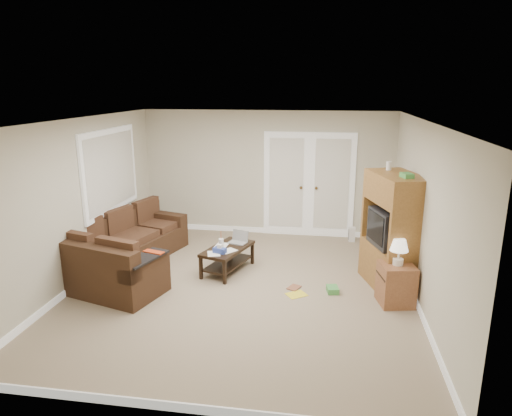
% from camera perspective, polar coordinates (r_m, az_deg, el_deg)
% --- Properties ---
extents(floor, '(5.50, 5.50, 0.00)m').
position_cam_1_polar(floor, '(6.98, -1.70, -10.02)').
color(floor, gray).
rests_on(floor, ground).
extents(ceiling, '(5.00, 5.50, 0.02)m').
position_cam_1_polar(ceiling, '(6.34, -1.88, 10.90)').
color(ceiling, white).
rests_on(ceiling, wall_back).
extents(wall_left, '(0.02, 5.50, 2.50)m').
position_cam_1_polar(wall_left, '(7.42, -21.13, 0.71)').
color(wall_left, beige).
rests_on(wall_left, floor).
extents(wall_right, '(0.02, 5.50, 2.50)m').
position_cam_1_polar(wall_right, '(6.58, 20.13, -0.93)').
color(wall_right, beige).
rests_on(wall_right, floor).
extents(wall_back, '(5.00, 0.02, 2.50)m').
position_cam_1_polar(wall_back, '(9.20, 1.35, 4.34)').
color(wall_back, beige).
rests_on(wall_back, floor).
extents(wall_front, '(5.00, 0.02, 2.50)m').
position_cam_1_polar(wall_front, '(4.04, -9.05, -10.14)').
color(wall_front, beige).
rests_on(wall_front, floor).
extents(baseboards, '(5.00, 5.50, 0.10)m').
position_cam_1_polar(baseboards, '(6.96, -1.71, -9.64)').
color(baseboards, white).
rests_on(baseboards, floor).
extents(french_doors, '(1.80, 0.05, 2.13)m').
position_cam_1_polar(french_doors, '(9.14, 6.61, 2.80)').
color(french_doors, white).
rests_on(french_doors, floor).
extents(window_left, '(0.05, 1.92, 1.42)m').
position_cam_1_polar(window_left, '(8.20, -17.70, 4.45)').
color(window_left, white).
rests_on(window_left, wall_left).
extents(sectional_sofa, '(1.93, 3.03, 0.82)m').
position_cam_1_polar(sectional_sofa, '(7.75, -16.61, -5.52)').
color(sectional_sofa, '#3C2617').
rests_on(sectional_sofa, floor).
extents(coffee_table, '(0.79, 1.12, 0.69)m').
position_cam_1_polar(coffee_table, '(7.54, -3.48, -6.24)').
color(coffee_table, black).
rests_on(coffee_table, floor).
extents(tv_armoire, '(0.89, 1.21, 1.86)m').
position_cam_1_polar(tv_armoire, '(7.06, 16.77, -2.76)').
color(tv_armoire, '#8F5E2C').
rests_on(tv_armoire, floor).
extents(side_cabinet, '(0.53, 0.53, 0.95)m').
position_cam_1_polar(side_cabinet, '(6.68, 17.13, -8.70)').
color(side_cabinet, brown).
rests_on(side_cabinet, floor).
extents(space_heater, '(0.13, 0.11, 0.29)m').
position_cam_1_polar(space_heater, '(9.13, 11.90, -3.24)').
color(space_heater, white).
rests_on(space_heater, floor).
extents(floor_magazine, '(0.36, 0.34, 0.01)m').
position_cam_1_polar(floor_magazine, '(6.81, 5.08, -10.72)').
color(floor_magazine, yellow).
rests_on(floor_magazine, floor).
extents(floor_greenbox, '(0.20, 0.24, 0.09)m').
position_cam_1_polar(floor_greenbox, '(6.94, 9.54, -10.02)').
color(floor_greenbox, '#479C46').
rests_on(floor_greenbox, floor).
extents(floor_book, '(0.23, 0.26, 0.02)m').
position_cam_1_polar(floor_book, '(7.05, 4.21, -9.74)').
color(floor_book, brown).
rests_on(floor_book, floor).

